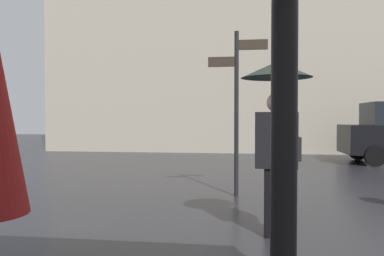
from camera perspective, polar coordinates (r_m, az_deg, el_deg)
The scene contains 2 objects.
pedestrian_with_umbrella at distance 4.80m, azimuth 12.26°, elevation 2.24°, with size 0.85×0.85×2.11m.
street_signpost at distance 7.20m, azimuth 6.55°, elevation 4.57°, with size 1.08×0.08×3.02m.
Camera 1 is at (-0.36, -2.40, 1.43)m, focal length 36.56 mm.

